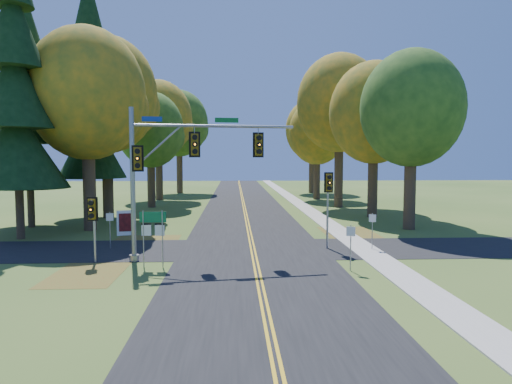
{
  "coord_description": "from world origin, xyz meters",
  "views": [
    {
      "loc": [
        -1.02,
        -23.16,
        5.07
      ],
      "look_at": [
        0.19,
        2.11,
        3.2
      ],
      "focal_mm": 32.0,
      "sensor_mm": 36.0,
      "label": 1
    }
  ],
  "objects_px": {
    "info_kiosk": "(126,223)",
    "route_sign_cluster": "(153,227)",
    "traffic_mast": "(175,163)",
    "east_signal_pole": "(328,191)"
  },
  "relations": [
    {
      "from": "traffic_mast",
      "to": "east_signal_pole",
      "type": "height_order",
      "value": "traffic_mast"
    },
    {
      "from": "info_kiosk",
      "to": "route_sign_cluster",
      "type": "bearing_deg",
      "value": -81.73
    },
    {
      "from": "traffic_mast",
      "to": "route_sign_cluster",
      "type": "distance_m",
      "value": 3.47
    },
    {
      "from": "traffic_mast",
      "to": "route_sign_cluster",
      "type": "bearing_deg",
      "value": -127.12
    },
    {
      "from": "east_signal_pole",
      "to": "traffic_mast",
      "type": "bearing_deg",
      "value": -164.2
    },
    {
      "from": "traffic_mast",
      "to": "info_kiosk",
      "type": "bearing_deg",
      "value": 111.06
    },
    {
      "from": "traffic_mast",
      "to": "east_signal_pole",
      "type": "bearing_deg",
      "value": 7.16
    },
    {
      "from": "traffic_mast",
      "to": "info_kiosk",
      "type": "distance_m",
      "value": 9.46
    },
    {
      "from": "route_sign_cluster",
      "to": "info_kiosk",
      "type": "xyz_separation_m",
      "value": [
        -3.35,
        9.02,
        -1.06
      ]
    },
    {
      "from": "info_kiosk",
      "to": "traffic_mast",
      "type": "bearing_deg",
      "value": -72.64
    }
  ]
}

